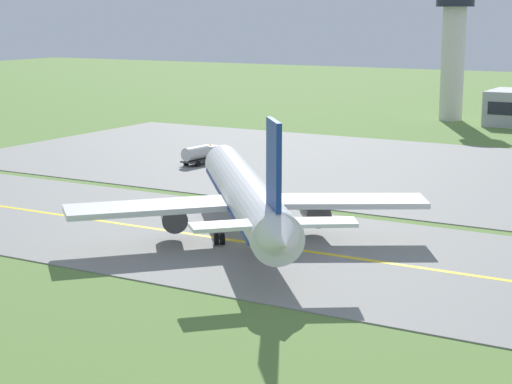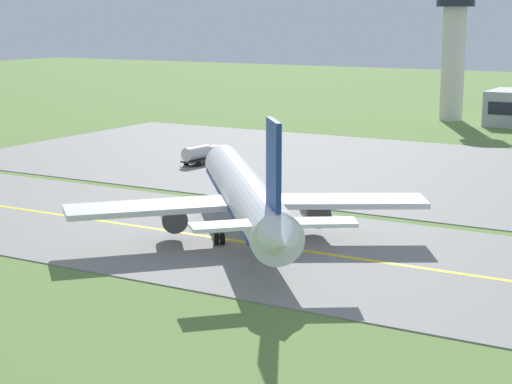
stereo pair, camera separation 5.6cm
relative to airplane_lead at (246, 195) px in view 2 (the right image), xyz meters
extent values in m
plane|color=olive|center=(-0.04, -1.08, -4.13)|extent=(500.00, 500.00, 0.00)
cube|color=gray|center=(-0.04, -1.08, -4.08)|extent=(240.00, 28.00, 0.10)
cube|color=gray|center=(9.96, 40.92, -4.08)|extent=(140.00, 52.00, 0.10)
cube|color=yellow|center=(-0.04, -1.08, -4.03)|extent=(220.00, 0.60, 0.01)
cylinder|color=white|center=(-0.30, 0.38, 0.07)|extent=(24.29, 29.10, 4.00)
cone|color=white|center=(-11.63, 14.63, 0.07)|extent=(4.59, 4.40, 3.80)
cone|color=white|center=(11.15, -14.02, 0.47)|extent=(4.65, 4.62, 3.40)
cube|color=navy|center=(-0.30, 0.38, -0.43)|extent=(22.66, 27.02, 0.36)
cube|color=#1E232D|center=(-10.26, 12.90, 0.77)|extent=(3.78, 3.53, 0.70)
cube|color=white|center=(-5.59, -6.63, -0.43)|extent=(13.81, 14.18, 0.50)
cylinder|color=#47474C|center=(-5.27, -3.82, -1.83)|extent=(3.92, 4.09, 2.30)
cylinder|color=black|center=(-6.26, -2.57, -1.83)|extent=(1.80, 1.50, 2.10)
cube|color=white|center=(7.72, 3.95, -0.43)|extent=(15.36, 11.75, 0.50)
cylinder|color=#47474C|center=(4.91, 4.27, -1.83)|extent=(3.92, 4.09, 2.30)
cylinder|color=black|center=(3.91, 5.52, -1.83)|extent=(1.80, 1.50, 2.10)
cube|color=navy|center=(9.03, -11.36, 5.32)|extent=(3.05, 3.69, 6.50)
cube|color=white|center=(6.65, -13.51, 0.87)|extent=(5.96, 5.92, 0.30)
cube|color=white|center=(11.66, -9.52, 0.87)|extent=(6.35, 5.25, 0.30)
cylinder|color=slate|center=(-8.40, 10.56, -2.76)|extent=(0.24, 0.24, 1.65)
cylinder|color=black|center=(-8.40, 10.56, -3.58)|extent=(0.96, 1.08, 1.10)
cylinder|color=slate|center=(-1.09, -2.80, -2.76)|extent=(0.24, 0.24, 1.65)
cylinder|color=black|center=(-1.31, -2.97, -3.58)|extent=(0.96, 1.08, 1.10)
cylinder|color=black|center=(-0.88, -2.63, -3.58)|extent=(0.96, 1.08, 1.10)
cylinder|color=slate|center=(2.98, 0.44, -2.76)|extent=(0.24, 0.24, 1.65)
cylinder|color=black|center=(2.76, 0.26, -3.58)|extent=(0.96, 1.08, 1.10)
cylinder|color=black|center=(3.19, 0.61, -3.58)|extent=(0.96, 1.08, 1.10)
cube|color=silver|center=(-25.61, 33.94, -2.63)|extent=(2.20, 2.02, 1.80)
cube|color=#1E232D|center=(-25.52, 34.70, -2.32)|extent=(1.84, 0.34, 0.81)
cylinder|color=silver|center=(-25.96, 30.96, -2.38)|extent=(2.28, 4.38, 1.80)
cube|color=#383838|center=(-25.96, 30.96, -3.41)|extent=(2.58, 4.42, 0.24)
cylinder|color=orange|center=(-25.61, 33.94, -1.63)|extent=(0.20, 0.20, 0.18)
cylinder|color=black|center=(-26.60, 34.06, -3.68)|extent=(0.40, 0.93, 0.90)
cylinder|color=black|center=(-24.62, 33.82, -3.68)|extent=(0.40, 0.93, 0.90)
cylinder|color=black|center=(-27.11, 30.25, -3.68)|extent=(0.40, 0.93, 0.90)
cylinder|color=black|center=(-25.02, 30.00, -3.68)|extent=(0.40, 0.93, 0.90)
cylinder|color=silver|center=(-12.00, 98.66, 6.62)|extent=(4.40, 4.40, 21.51)
camera|label=1|loc=(39.29, -66.96, 16.12)|focal=61.70mm
camera|label=2|loc=(39.34, -66.93, 16.12)|focal=61.70mm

